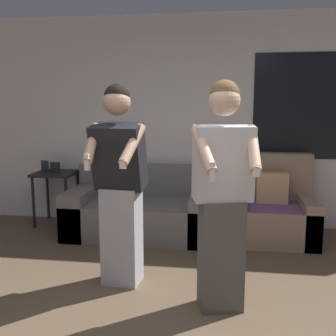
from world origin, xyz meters
The scene contains 6 objects.
wall_back centered at (0.02, 3.02, 1.35)m, with size 6.69×0.07×2.70m.
couch centered at (-0.60, 2.51, 0.28)m, with size 1.76×0.96×0.80m.
armchair centered at (0.94, 2.53, 0.32)m, with size 0.98×0.81×0.99m.
side_table centered at (-1.81, 2.71, 0.59)m, with size 0.52×0.50×0.85m.
person_left centered at (-0.50, 1.11, 0.89)m, with size 0.49×0.54×1.74m.
person_right centered at (0.37, 0.80, 0.89)m, with size 0.51×0.54×1.75m.
Camera 1 is at (0.37, -2.10, 1.57)m, focal length 42.00 mm.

